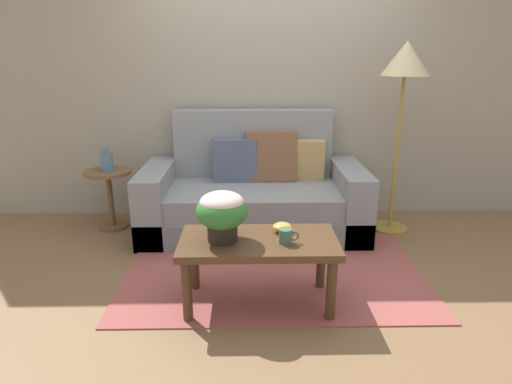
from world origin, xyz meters
TOP-DOWN VIEW (x-y plane):
  - ground_plane at (0.00, 0.00)m, footprint 14.00×14.00m
  - wall_back at (0.00, 1.18)m, footprint 6.40×0.12m
  - area_rug at (0.00, 0.06)m, footprint 2.23×1.93m
  - couch at (-0.13, 0.69)m, footprint 2.01×0.94m
  - coffee_table at (-0.12, -0.62)m, footprint 1.01×0.51m
  - side_table at (-1.49, 0.73)m, footprint 0.43×0.43m
  - floor_lamp at (1.14, 0.62)m, footprint 0.40×0.40m
  - potted_plant at (-0.35, -0.64)m, footprint 0.32×0.32m
  - coffee_mug at (0.04, -0.69)m, footprint 0.13×0.08m
  - snack_bowl at (0.04, -0.52)m, footprint 0.12×0.12m
  - table_vase at (-1.48, 0.72)m, footprint 0.12×0.12m

SIDE VIEW (x-z plane):
  - ground_plane at x=0.00m, z-range 0.00..0.00m
  - area_rug at x=0.00m, z-range 0.00..0.01m
  - couch at x=-0.13m, z-range -0.21..0.87m
  - side_table at x=-1.49m, z-range 0.11..0.67m
  - coffee_table at x=-0.12m, z-range 0.16..0.63m
  - snack_bowl at x=0.04m, z-range 0.47..0.53m
  - coffee_mug at x=0.04m, z-range 0.47..0.56m
  - table_vase at x=-1.48m, z-range 0.54..0.76m
  - potted_plant at x=-0.35m, z-range 0.50..0.82m
  - floor_lamp at x=1.14m, z-range 0.59..2.28m
  - wall_back at x=0.00m, z-range 0.00..2.97m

